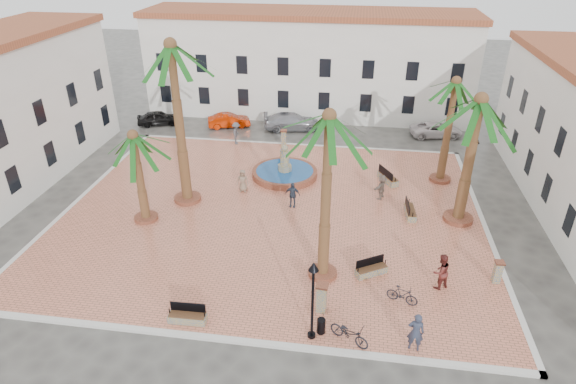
# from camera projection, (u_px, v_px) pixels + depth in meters

# --- Properties ---
(ground) EXTENTS (120.00, 120.00, 0.00)m
(ground) POSITION_uv_depth(u_px,v_px,m) (272.00, 213.00, 30.61)
(ground) COLOR #56544F
(ground) RESTS_ON ground
(plaza) EXTENTS (26.00, 22.00, 0.15)m
(plaza) POSITION_uv_depth(u_px,v_px,m) (272.00, 212.00, 30.57)
(plaza) COLOR #E48161
(plaza) RESTS_ON ground
(kerb_n) EXTENTS (26.30, 0.30, 0.16)m
(kerb_n) POSITION_uv_depth(u_px,v_px,m) (295.00, 145.00, 40.13)
(kerb_n) COLOR silver
(kerb_n) RESTS_ON ground
(kerb_s) EXTENTS (26.30, 0.30, 0.16)m
(kerb_s) POSITION_uv_depth(u_px,v_px,m) (229.00, 340.00, 21.01)
(kerb_s) COLOR silver
(kerb_s) RESTS_ON ground
(kerb_e) EXTENTS (0.30, 22.30, 0.16)m
(kerb_e) POSITION_uv_depth(u_px,v_px,m) (485.00, 228.00, 28.91)
(kerb_e) COLOR silver
(kerb_e) RESTS_ON ground
(kerb_w) EXTENTS (0.30, 22.30, 0.16)m
(kerb_w) POSITION_uv_depth(u_px,v_px,m) (82.00, 197.00, 32.23)
(kerb_w) COLOR silver
(kerb_w) RESTS_ON ground
(building_north) EXTENTS (30.40, 7.40, 9.50)m
(building_north) POSITION_uv_depth(u_px,v_px,m) (308.00, 63.00, 45.70)
(building_north) COLOR white
(building_north) RESTS_ON ground
(fountain) EXTENTS (4.70, 4.70, 2.43)m
(fountain) POSITION_uv_depth(u_px,v_px,m) (285.00, 172.00, 34.74)
(fountain) COLOR brown
(fountain) RESTS_ON plaza
(palm_nw) EXTENTS (5.65, 5.65, 10.45)m
(palm_nw) POSITION_uv_depth(u_px,v_px,m) (172.00, 62.00, 27.46)
(palm_nw) COLOR brown
(palm_nw) RESTS_ON plaza
(palm_sw) EXTENTS (4.67, 4.67, 5.87)m
(palm_sw) POSITION_uv_depth(u_px,v_px,m) (135.00, 147.00, 27.37)
(palm_sw) COLOR brown
(palm_sw) RESTS_ON plaza
(palm_s) EXTENTS (4.82, 4.82, 8.97)m
(palm_s) POSITION_uv_depth(u_px,v_px,m) (329.00, 134.00, 21.18)
(palm_s) COLOR brown
(palm_s) RESTS_ON plaza
(palm_e) EXTENTS (5.81, 5.81, 8.07)m
(palm_e) POSITION_uv_depth(u_px,v_px,m) (478.00, 116.00, 26.36)
(palm_e) COLOR brown
(palm_e) RESTS_ON plaza
(palm_ne) EXTENTS (4.81, 4.81, 7.49)m
(palm_ne) POSITION_uv_depth(u_px,v_px,m) (454.00, 93.00, 31.29)
(palm_ne) COLOR brown
(palm_ne) RESTS_ON plaza
(bench_s) EXTENTS (1.74, 0.57, 0.91)m
(bench_s) POSITION_uv_depth(u_px,v_px,m) (188.00, 317.00, 21.79)
(bench_s) COLOR gray
(bench_s) RESTS_ON plaza
(bench_se) EXTENTS (1.74, 1.34, 0.91)m
(bench_se) POSITION_uv_depth(u_px,v_px,m) (371.00, 270.00, 24.81)
(bench_se) COLOR gray
(bench_se) RESTS_ON plaza
(bench_e) EXTENTS (0.66, 1.82, 0.94)m
(bench_e) POSITION_uv_depth(u_px,v_px,m) (410.00, 212.00, 29.94)
(bench_e) COLOR gray
(bench_e) RESTS_ON plaza
(bench_ne) EXTENTS (1.46, 2.01, 1.03)m
(bench_ne) POSITION_uv_depth(u_px,v_px,m) (388.00, 178.00, 33.95)
(bench_ne) COLOR gray
(bench_ne) RESTS_ON plaza
(lamppost_s) EXTENTS (0.44, 0.44, 4.03)m
(lamppost_s) POSITION_uv_depth(u_px,v_px,m) (313.00, 288.00, 19.79)
(lamppost_s) COLOR black
(lamppost_s) RESTS_ON plaza
(lamppost_e) EXTENTS (0.49, 0.49, 4.52)m
(lamppost_e) POSITION_uv_depth(u_px,v_px,m) (473.00, 158.00, 30.32)
(lamppost_e) COLOR black
(lamppost_e) RESTS_ON plaza
(bollard_se) EXTENTS (0.59, 0.59, 1.54)m
(bollard_se) POSITION_uv_depth(u_px,v_px,m) (322.00, 297.00, 22.17)
(bollard_se) COLOR gray
(bollard_se) RESTS_ON plaza
(bollard_n) EXTENTS (0.56, 0.56, 1.43)m
(bollard_n) POSITION_uv_depth(u_px,v_px,m) (284.00, 138.00, 39.33)
(bollard_n) COLOR gray
(bollard_n) RESTS_ON plaza
(bollard_e) EXTENTS (0.47, 0.47, 1.26)m
(bollard_e) POSITION_uv_depth(u_px,v_px,m) (498.00, 272.00, 24.07)
(bollard_e) COLOR gray
(bollard_e) RESTS_ON plaza
(litter_bin) EXTENTS (0.38, 0.38, 0.73)m
(litter_bin) POSITION_uv_depth(u_px,v_px,m) (321.00, 326.00, 21.15)
(litter_bin) COLOR black
(litter_bin) RESTS_ON plaza
(cyclist_a) EXTENTS (0.75, 0.55, 1.90)m
(cyclist_a) POSITION_uv_depth(u_px,v_px,m) (416.00, 332.00, 20.03)
(cyclist_a) COLOR #30364B
(cyclist_a) RESTS_ON plaza
(bicycle_a) EXTENTS (1.96, 1.49, 0.99)m
(bicycle_a) POSITION_uv_depth(u_px,v_px,m) (349.00, 333.00, 20.60)
(bicycle_a) COLOR black
(bicycle_a) RESTS_ON plaza
(cyclist_b) EXTENTS (1.18, 1.12, 1.93)m
(cyclist_b) POSITION_uv_depth(u_px,v_px,m) (441.00, 271.00, 23.56)
(cyclist_b) COLOR maroon
(cyclist_b) RESTS_ON plaza
(bicycle_b) EXTENTS (1.58, 0.92, 0.92)m
(bicycle_b) POSITION_uv_depth(u_px,v_px,m) (402.00, 295.00, 22.81)
(bicycle_b) COLOR black
(bicycle_b) RESTS_ON plaza
(pedestrian_fountain_a) EXTENTS (0.78, 0.51, 1.58)m
(pedestrian_fountain_a) POSITION_uv_depth(u_px,v_px,m) (243.00, 181.00, 32.51)
(pedestrian_fountain_a) COLOR #876E58
(pedestrian_fountain_a) RESTS_ON plaza
(pedestrian_fountain_b) EXTENTS (1.01, 0.45, 1.70)m
(pedestrian_fountain_b) POSITION_uv_depth(u_px,v_px,m) (292.00, 195.00, 30.65)
(pedestrian_fountain_b) COLOR #2D394C
(pedestrian_fountain_b) RESTS_ON plaza
(pedestrian_north) EXTENTS (0.79, 1.25, 1.85)m
(pedestrian_north) POSITION_uv_depth(u_px,v_px,m) (236.00, 133.00, 39.75)
(pedestrian_north) COLOR #515156
(pedestrian_north) RESTS_ON plaza
(pedestrian_east) EXTENTS (1.07, 1.65, 1.70)m
(pedestrian_east) POSITION_uv_depth(u_px,v_px,m) (381.00, 187.00, 31.62)
(pedestrian_east) COLOR gray
(pedestrian_east) RESTS_ON plaza
(car_black) EXTENTS (4.14, 2.80, 1.31)m
(car_black) POSITION_uv_depth(u_px,v_px,m) (159.00, 118.00, 44.23)
(car_black) COLOR black
(car_black) RESTS_ON ground
(car_red) EXTENTS (4.02, 2.47, 1.25)m
(car_red) POSITION_uv_depth(u_px,v_px,m) (229.00, 120.00, 43.73)
(car_red) COLOR #BA2100
(car_red) RESTS_ON ground
(car_silver) EXTENTS (5.42, 2.99, 1.49)m
(car_silver) POSITION_uv_depth(u_px,v_px,m) (292.00, 122.00, 43.12)
(car_silver) COLOR #9C9CA4
(car_silver) RESTS_ON ground
(car_white) EXTENTS (4.74, 2.85, 1.23)m
(car_white) POSITION_uv_depth(u_px,v_px,m) (436.00, 130.00, 41.74)
(car_white) COLOR silver
(car_white) RESTS_ON ground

